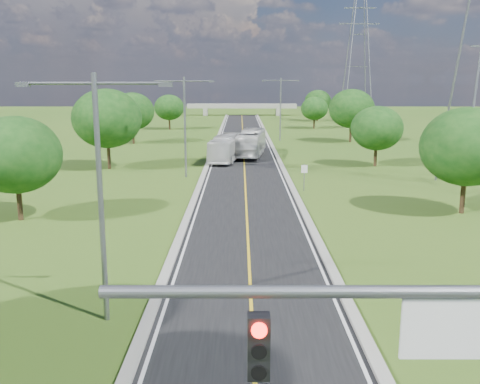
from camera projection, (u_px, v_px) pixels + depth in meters
name	position (u px, v px, depth m)	size (l,w,h in m)	color
ground	(244.00, 156.00, 69.10)	(260.00, 260.00, 0.00)	#345A19
road	(244.00, 150.00, 74.97)	(8.00, 150.00, 0.06)	black
curb_left	(213.00, 149.00, 74.95)	(0.50, 150.00, 0.22)	gray
curb_right	(274.00, 149.00, 74.95)	(0.50, 150.00, 0.22)	gray
speed_limit_sign	(304.00, 173.00, 47.23)	(0.55, 0.09, 2.40)	slate
overpass	(242.00, 107.00, 146.88)	(30.00, 3.00, 3.20)	gray
streetlight_near_left	(99.00, 178.00, 20.91)	(5.90, 0.25, 10.00)	slate
streetlight_mid_left	(185.00, 118.00, 53.20)	(5.90, 0.25, 10.00)	slate
streetlight_far_right	(281.00, 104.00, 85.49)	(5.90, 0.25, 10.00)	slate
power_tower_far	(358.00, 60.00, 120.02)	(9.00, 6.40, 28.00)	slate
tree_lb	(15.00, 155.00, 36.83)	(6.30, 6.30, 7.33)	black
tree_lc	(107.00, 118.00, 58.17)	(7.56, 7.56, 8.79)	black
tree_ld	(132.00, 111.00, 81.78)	(6.72, 6.72, 7.82)	black
tree_le	(169.00, 107.00, 105.39)	(5.88, 5.88, 6.84)	black
tree_rb	(467.00, 147.00, 38.72)	(6.72, 6.72, 7.82)	black
tree_rc	(377.00, 128.00, 60.38)	(5.88, 5.88, 6.84)	black
tree_rd	(352.00, 109.00, 83.67)	(7.14, 7.14, 8.30)	black
tree_re	(314.00, 108.00, 107.41)	(5.46, 5.46, 6.35)	black
tree_rf	(318.00, 101.00, 126.85)	(6.30, 6.30, 7.33)	black
bus_outbound	(251.00, 143.00, 68.96)	(2.78, 11.89, 3.31)	silver
bus_inbound	(226.00, 148.00, 64.94)	(2.58, 11.01, 3.07)	silver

